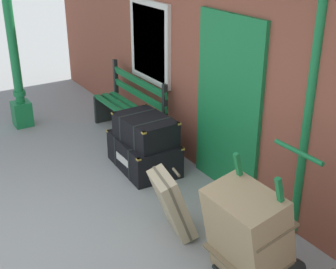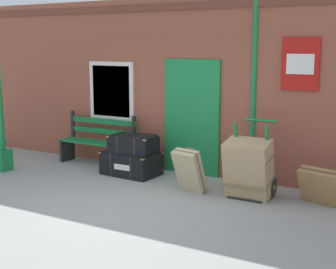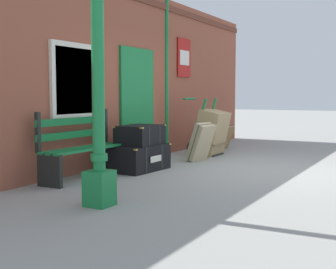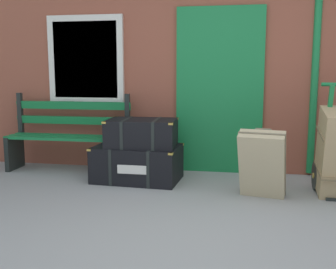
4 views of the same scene
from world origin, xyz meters
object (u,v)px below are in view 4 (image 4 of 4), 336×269
platform_bench (69,137)px  suitcase_charcoal (262,164)px  steamer_trunk_middle (142,133)px  steamer_trunk_base (137,163)px

platform_bench → suitcase_charcoal: platform_bench is taller
platform_bench → suitcase_charcoal: bearing=-18.3°
steamer_trunk_middle → suitcase_charcoal: 1.47m
steamer_trunk_middle → suitcase_charcoal: bearing=-18.7°
platform_bench → suitcase_charcoal: size_ratio=2.19×
steamer_trunk_middle → suitcase_charcoal: steamer_trunk_middle is taller
steamer_trunk_base → steamer_trunk_middle: bearing=-3.0°
platform_bench → steamer_trunk_base: bearing=-18.5°
steamer_trunk_base → suitcase_charcoal: suitcase_charcoal is taller
steamer_trunk_middle → suitcase_charcoal: (1.38, -0.47, -0.22)m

